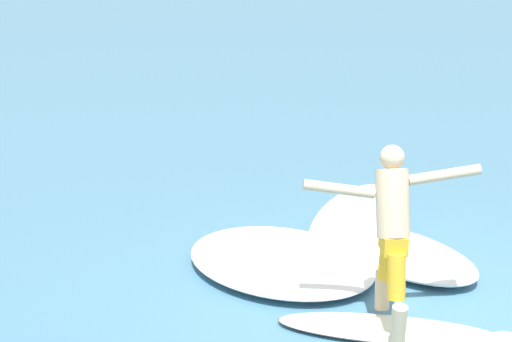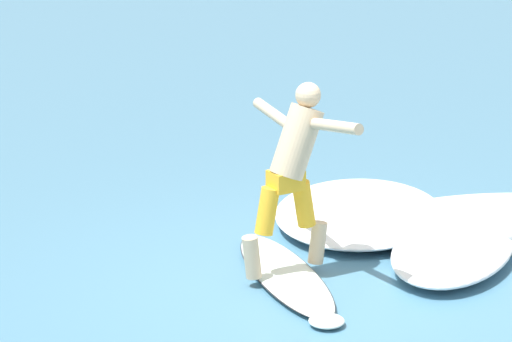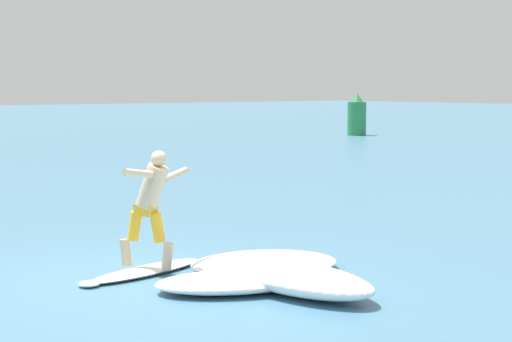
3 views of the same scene
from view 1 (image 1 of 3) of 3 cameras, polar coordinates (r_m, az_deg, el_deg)
name	(u,v)px [view 1 (image 1 of 3)]	position (r m, az deg, el deg)	size (l,w,h in m)	color
ground_plane	(412,325)	(7.76, 10.33, -10.05)	(200.00, 200.00, 0.00)	teal
surfboard	(393,330)	(7.57, 9.10, -10.41)	(0.92, 2.11, 0.22)	white
surfer	(392,224)	(7.24, 9.06, -3.50)	(0.92, 1.38, 1.56)	#C8AF8B
wave_foam_at_tail	(397,252)	(8.90, 9.38, -5.35)	(1.71, 2.13, 0.22)	white
wave_foam_at_nose	(360,222)	(9.44, 6.93, -3.39)	(2.46, 1.17, 0.35)	white
wave_foam_beside	(281,261)	(8.61, 1.68, -6.00)	(2.07, 2.38, 0.20)	white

